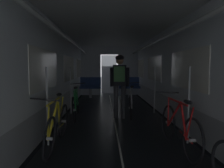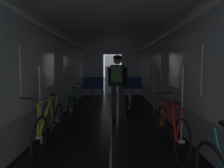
{
  "view_description": "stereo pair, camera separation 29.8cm",
  "coord_description": "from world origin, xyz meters",
  "px_view_note": "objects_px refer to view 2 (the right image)",
  "views": [
    {
      "loc": [
        -0.26,
        -1.61,
        1.39
      ],
      "look_at": [
        0.0,
        5.45,
        0.83
      ],
      "focal_mm": 33.62,
      "sensor_mm": 36.0,
      "label": 1
    },
    {
      "loc": [
        0.04,
        -1.61,
        1.39
      ],
      "look_at": [
        0.0,
        5.45,
        0.83
      ],
      "focal_mm": 33.62,
      "sensor_mm": 36.0,
      "label": 2
    }
  ],
  "objects_px": {
    "bicycle_red": "(170,128)",
    "bicycle_silver_in_aisle": "(129,103)",
    "bench_seat_far_left": "(93,85)",
    "bench_seat_far_right": "(132,85)",
    "bicycle_yellow": "(50,125)",
    "bicycle_green": "(74,104)",
    "person_cyclist_aisle": "(117,79)"
  },
  "relations": [
    {
      "from": "bench_seat_far_right",
      "to": "bicycle_silver_in_aisle",
      "type": "relative_size",
      "value": 0.58
    },
    {
      "from": "bench_seat_far_right",
      "to": "bench_seat_far_left",
      "type": "bearing_deg",
      "value": 180.0
    },
    {
      "from": "bicycle_red",
      "to": "bicycle_silver_in_aisle",
      "type": "distance_m",
      "value": 2.55
    },
    {
      "from": "bicycle_yellow",
      "to": "bicycle_red",
      "type": "bearing_deg",
      "value": -4.9
    },
    {
      "from": "bench_seat_far_left",
      "to": "bicycle_yellow",
      "type": "height_order",
      "value": "bench_seat_far_left"
    },
    {
      "from": "bicycle_red",
      "to": "bicycle_silver_in_aisle",
      "type": "xyz_separation_m",
      "value": [
        -0.49,
        2.5,
        -0.0
      ]
    },
    {
      "from": "bench_seat_far_left",
      "to": "person_cyclist_aisle",
      "type": "xyz_separation_m",
      "value": [
        1.06,
        -4.03,
        0.5
      ]
    },
    {
      "from": "bench_seat_far_right",
      "to": "bicycle_green",
      "type": "bearing_deg",
      "value": -115.85
    },
    {
      "from": "person_cyclist_aisle",
      "to": "bicycle_silver_in_aisle",
      "type": "relative_size",
      "value": 1.03
    },
    {
      "from": "bicycle_green",
      "to": "person_cyclist_aisle",
      "type": "relative_size",
      "value": 0.98
    },
    {
      "from": "bench_seat_far_right",
      "to": "bicycle_silver_in_aisle",
      "type": "height_order",
      "value": "bench_seat_far_right"
    },
    {
      "from": "bicycle_green",
      "to": "person_cyclist_aisle",
      "type": "distance_m",
      "value": 1.38
    },
    {
      "from": "bench_seat_far_left",
      "to": "bicycle_yellow",
      "type": "distance_m",
      "value": 6.1
    },
    {
      "from": "person_cyclist_aisle",
      "to": "bicycle_red",
      "type": "bearing_deg",
      "value": -69.54
    },
    {
      "from": "bicycle_yellow",
      "to": "bench_seat_far_left",
      "type": "bearing_deg",
      "value": 88.37
    },
    {
      "from": "bench_seat_far_right",
      "to": "person_cyclist_aisle",
      "type": "height_order",
      "value": "person_cyclist_aisle"
    },
    {
      "from": "bench_seat_far_left",
      "to": "bicycle_green",
      "type": "xyz_separation_m",
      "value": [
        -0.14,
        -4.01,
        -0.18
      ]
    },
    {
      "from": "bicycle_yellow",
      "to": "bicycle_red",
      "type": "xyz_separation_m",
      "value": [
        2.07,
        -0.18,
        0.0
      ]
    },
    {
      "from": "bicycle_yellow",
      "to": "bicycle_silver_in_aisle",
      "type": "relative_size",
      "value": 1.0
    },
    {
      "from": "bicycle_red",
      "to": "bicycle_yellow",
      "type": "bearing_deg",
      "value": 175.1
    },
    {
      "from": "bench_seat_far_left",
      "to": "bicycle_silver_in_aisle",
      "type": "bearing_deg",
      "value": -69.59
    },
    {
      "from": "bench_seat_far_right",
      "to": "bicycle_yellow",
      "type": "height_order",
      "value": "bench_seat_far_right"
    },
    {
      "from": "bench_seat_far_right",
      "to": "bicycle_red",
      "type": "relative_size",
      "value": 0.58
    },
    {
      "from": "bicycle_green",
      "to": "bicycle_red",
      "type": "relative_size",
      "value": 1.0
    },
    {
      "from": "bicycle_red",
      "to": "bench_seat_far_left",
      "type": "bearing_deg",
      "value": 106.79
    },
    {
      "from": "bicycle_green",
      "to": "bicycle_yellow",
      "type": "bearing_deg",
      "value": -90.88
    },
    {
      "from": "bicycle_yellow",
      "to": "bicycle_silver_in_aisle",
      "type": "height_order",
      "value": "bicycle_yellow"
    },
    {
      "from": "bicycle_yellow",
      "to": "bicycle_red",
      "type": "distance_m",
      "value": 2.07
    },
    {
      "from": "bicycle_red",
      "to": "person_cyclist_aisle",
      "type": "distance_m",
      "value": 2.49
    },
    {
      "from": "bicycle_green",
      "to": "bicycle_silver_in_aisle",
      "type": "distance_m",
      "value": 1.56
    },
    {
      "from": "bench_seat_far_left",
      "to": "bench_seat_far_right",
      "type": "height_order",
      "value": "same"
    },
    {
      "from": "bench_seat_far_right",
      "to": "person_cyclist_aisle",
      "type": "distance_m",
      "value": 4.13
    }
  ]
}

